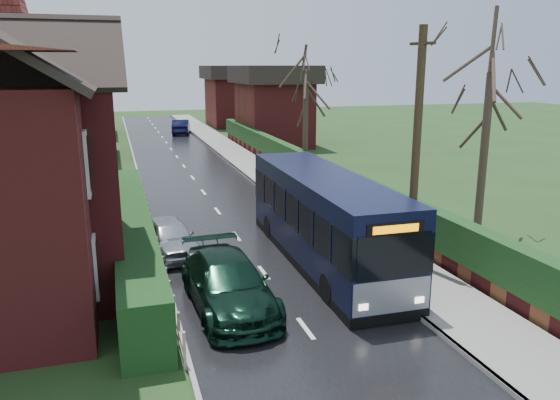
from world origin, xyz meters
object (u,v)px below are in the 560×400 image
object	(u,v)px
bus	(324,220)
car_green	(228,283)
telegraph_pole	(416,150)
car_silver	(169,237)
bus_stop_sign	(325,195)

from	to	relation	value
bus	car_green	bearing A→B (deg)	-144.75
telegraph_pole	bus	bearing A→B (deg)	139.44
bus	car_green	size ratio (longest dim) A/B	2.01
car_silver	car_green	distance (m)	5.05
bus_stop_sign	car_silver	bearing A→B (deg)	-164.31
car_silver	telegraph_pole	world-z (taller)	telegraph_pole
car_silver	telegraph_pole	size ratio (longest dim) A/B	0.49
car_green	telegraph_pole	bearing A→B (deg)	10.05
car_silver	telegraph_pole	distance (m)	8.88
car_silver	telegraph_pole	bearing A→B (deg)	-34.84
car_green	bus	bearing A→B (deg)	32.09
car_silver	telegraph_pole	xyz separation A→B (m)	(7.48, -3.51, 3.24)
bus	car_silver	xyz separation A→B (m)	(-4.88, 2.32, -0.85)
car_green	telegraph_pole	distance (m)	7.28
bus	car_silver	size ratio (longest dim) A/B	2.64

